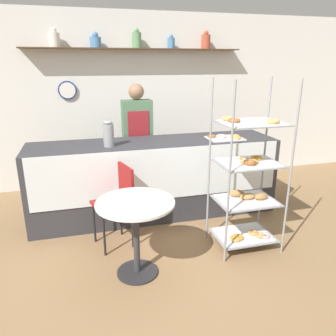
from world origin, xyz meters
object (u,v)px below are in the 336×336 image
object	(u,v)px
person_worker	(138,138)
coffee_carafe	(108,134)
donut_tray_counter	(226,137)
pastry_rack	(248,181)
cafe_table	(136,220)
cafe_chair	(119,197)

from	to	relation	value
person_worker	coffee_carafe	world-z (taller)	person_worker
person_worker	donut_tray_counter	size ratio (longest dim) A/B	3.69
pastry_rack	person_worker	size ratio (longest dim) A/B	1.08
coffee_carafe	donut_tray_counter	world-z (taller)	coffee_carafe
pastry_rack	donut_tray_counter	size ratio (longest dim) A/B	4.00
pastry_rack	coffee_carafe	distance (m)	1.70
cafe_table	cafe_chair	size ratio (longest dim) A/B	0.84
coffee_carafe	pastry_rack	bearing A→B (deg)	-36.02
pastry_rack	cafe_chair	world-z (taller)	pastry_rack
cafe_chair	coffee_carafe	size ratio (longest dim) A/B	2.86
pastry_rack	cafe_chair	size ratio (longest dim) A/B	2.01
cafe_table	cafe_chair	bearing A→B (deg)	97.66
cafe_chair	donut_tray_counter	bearing A→B (deg)	95.10
cafe_chair	coffee_carafe	bearing A→B (deg)	167.31
cafe_chair	coffee_carafe	distance (m)	0.81
cafe_table	donut_tray_counter	bearing A→B (deg)	39.58
cafe_chair	coffee_carafe	xyz separation A→B (m)	(-0.03, 0.56, 0.58)
coffee_carafe	donut_tray_counter	bearing A→B (deg)	0.30
pastry_rack	cafe_table	world-z (taller)	pastry_rack
coffee_carafe	donut_tray_counter	distance (m)	1.54
cafe_table	cafe_chair	xyz separation A→B (m)	(-0.08, 0.61, -0.01)
donut_tray_counter	coffee_carafe	bearing A→B (deg)	-179.70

